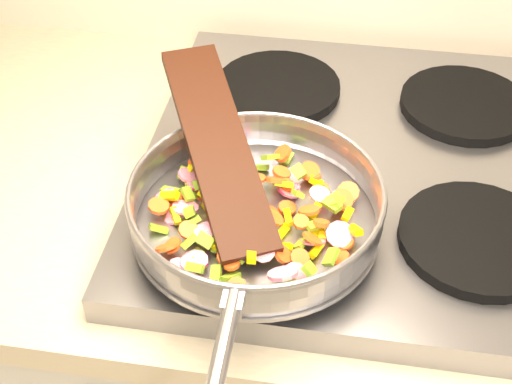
# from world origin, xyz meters

# --- Properties ---
(cooktop) EXTENTS (0.60, 0.60, 0.04)m
(cooktop) POSITION_xyz_m (-0.70, 1.67, 0.92)
(cooktop) COLOR #939399
(cooktop) RESTS_ON counter_top
(grate_fl) EXTENTS (0.19, 0.19, 0.02)m
(grate_fl) POSITION_xyz_m (-0.84, 1.52, 0.95)
(grate_fl) COLOR black
(grate_fl) RESTS_ON cooktop
(grate_fr) EXTENTS (0.19, 0.19, 0.02)m
(grate_fr) POSITION_xyz_m (-0.56, 1.52, 0.95)
(grate_fr) COLOR black
(grate_fr) RESTS_ON cooktop
(grate_bl) EXTENTS (0.19, 0.19, 0.02)m
(grate_bl) POSITION_xyz_m (-0.84, 1.81, 0.95)
(grate_bl) COLOR black
(grate_bl) RESTS_ON cooktop
(grate_br) EXTENTS (0.19, 0.19, 0.02)m
(grate_br) POSITION_xyz_m (-0.56, 1.81, 0.95)
(grate_br) COLOR black
(grate_br) RESTS_ON cooktop
(saute_pan) EXTENTS (0.34, 0.51, 0.06)m
(saute_pan) POSITION_xyz_m (-0.82, 1.50, 0.99)
(saute_pan) COLOR #9E9EA5
(saute_pan) RESTS_ON grate_fl
(vegetable_heap) EXTENTS (0.26, 0.26, 0.05)m
(vegetable_heap) POSITION_xyz_m (-0.83, 1.50, 0.97)
(vegetable_heap) COLOR #DB1550
(vegetable_heap) RESTS_ON saute_pan
(wooden_spatula) EXTENTS (0.20, 0.31, 0.10)m
(wooden_spatula) POSITION_xyz_m (-0.88, 1.56, 1.02)
(wooden_spatula) COLOR black
(wooden_spatula) RESTS_ON saute_pan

